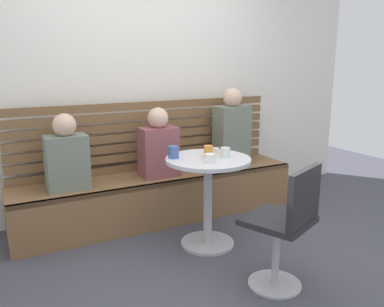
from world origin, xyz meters
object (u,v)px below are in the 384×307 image
Objects in this scene: booth_bench at (160,197)px; cup_mug_blue at (173,152)px; person_adult at (232,130)px; cup_ceramic_white at (210,158)px; white_chair at (287,224)px; person_child_left at (67,156)px; cup_tumbler_orange at (208,152)px; cafe_table at (208,185)px; cup_glass_short at (225,152)px; cup_espresso_small at (215,151)px; person_child_middle at (158,146)px.

cup_mug_blue reaches higher than booth_bench.
cup_ceramic_white is (-0.76, -0.86, -0.02)m from person_adult.
white_chair is 1.34× the size of person_child_left.
booth_bench is at bearing 100.04° from cup_tumbler_orange.
cup_mug_blue is (-0.24, 0.13, 0.27)m from cafe_table.
cup_glass_short is (0.25, -0.74, 0.56)m from booth_bench.
person_child_left reaches higher than cup_ceramic_white.
booth_bench is 28.42× the size of cup_mug_blue.
cup_mug_blue reaches higher than cup_glass_short.
cup_mug_blue is at bearing 123.40° from cup_ceramic_white.
person_child_left is at bearing 145.57° from cafe_table.
cafe_table is 0.94× the size of person_adult.
cup_espresso_small is at bearing -8.10° from cup_mug_blue.
person_adult is at bearing 69.40° from white_chair.
cup_espresso_small is (-0.02, 0.12, -0.01)m from cup_glass_short.
cup_ceramic_white is (0.08, -0.80, 0.05)m from person_child_middle.
person_adult is 13.99× the size of cup_espresso_small.
cup_mug_blue is at bearing 111.24° from white_chair.
person_child_left reaches higher than booth_bench.
person_child_left reaches higher than cup_tumbler_orange.
cup_mug_blue is 0.28m from cup_tumbler_orange.
booth_bench is 1.55m from white_chair.
cup_tumbler_orange is (-0.12, 0.81, 0.33)m from white_chair.
cup_glass_short is (-0.57, -0.77, -0.01)m from person_adult.
cup_glass_short is 1.00× the size of cup_ceramic_white.
person_adult reaches higher than cup_espresso_small.
person_child_middle reaches higher than white_chair.
cup_mug_blue is at bearing 152.22° from cafe_table.
person_child_middle is at bearing 102.27° from cup_tumbler_orange.
cup_tumbler_orange is at bearing -145.18° from cup_espresso_small.
cup_ceramic_white is at bearing -154.54° from cup_glass_short.
person_child_left is 1.23m from cup_espresso_small.
person_child_middle is at bearing 102.19° from cafe_table.
booth_bench is at bearing 99.19° from white_chair.
white_chair is at bearing -90.67° from cup_glass_short.
person_adult is at bearing 47.86° from cup_espresso_small.
person_child_middle is 0.76m from cup_glass_short.
cup_glass_short is 0.80× the size of cup_tumbler_orange.
cup_ceramic_white reaches higher than cup_espresso_small.
cafe_table is 0.27m from cup_tumbler_orange.
person_child_middle is 8.00× the size of cup_ceramic_white.
cup_mug_blue is 1.19× the size of cup_glass_short.
cup_espresso_small is (0.11, 0.08, -0.02)m from cup_tumbler_orange.
cup_glass_short is (0.37, -0.17, -0.01)m from cup_mug_blue.
person_adult is at bearing 32.29° from cup_mug_blue.
person_child_left is (-0.97, 0.66, 0.20)m from cafe_table.
cup_espresso_small is at bearing 34.29° from cafe_table.
cafe_table is at bearing 98.52° from white_chair.
person_child_left reaches higher than cafe_table.
person_child_left is at bearing -177.64° from booth_bench.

